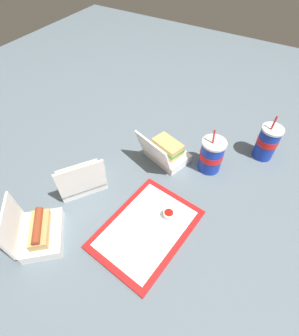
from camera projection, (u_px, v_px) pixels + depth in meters
The scene contains 10 objects.
ground_plane at pixel (156, 183), 1.06m from camera, with size 3.20×3.20×0.00m, color slate.
food_tray at pixel (146, 229), 0.92m from camera, with size 0.40×0.30×0.01m.
ketchup_cup at pixel (169, 214), 0.93m from camera, with size 0.04×0.04×0.02m.
napkin_stack at pixel (142, 214), 0.94m from camera, with size 0.10×0.10×0.00m, color white.
plastic_fork at pixel (165, 227), 0.91m from camera, with size 0.11×0.01×0.01m, color white.
clamshell_hotdog_right at pixel (81, 178), 1.02m from camera, with size 0.23×0.23×0.18m.
clamshell_sandwich_center at pixel (166, 152), 1.12m from camera, with size 0.21×0.22×0.16m.
clamshell_hotdog_corner at pixel (38, 232), 0.87m from camera, with size 0.22×0.22×0.17m.
soda_cup_left at pixel (211, 155), 1.06m from camera, with size 0.10×0.10×0.21m.
soda_cup_back at pixel (267, 142), 1.10m from camera, with size 0.09×0.09×0.22m.
Camera 1 is at (0.58, 0.32, 0.83)m, focal length 28.00 mm.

